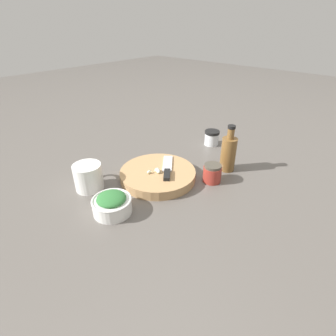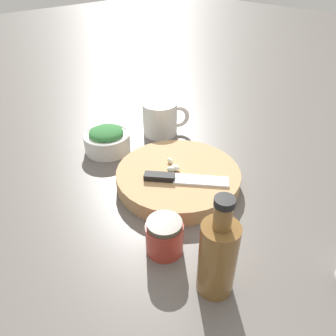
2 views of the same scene
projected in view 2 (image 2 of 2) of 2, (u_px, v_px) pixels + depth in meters
name	position (u px, v px, depth m)	size (l,w,h in m)	color
ground_plane	(180.00, 208.00, 0.68)	(5.00, 5.00, 0.00)	#56514C
cutting_board	(178.00, 177.00, 0.74)	(0.28, 0.28, 0.03)	tan
chef_knife	(181.00, 179.00, 0.69)	(0.16, 0.14, 0.01)	black
garlic_cloves	(173.00, 167.00, 0.73)	(0.05, 0.04, 0.01)	white
herb_bowl	(107.00, 140.00, 0.85)	(0.12, 0.12, 0.06)	silver
coffee_mug	(161.00, 118.00, 0.92)	(0.10, 0.12, 0.09)	silver
honey_jar	(164.00, 236.00, 0.57)	(0.07, 0.07, 0.07)	#9E3328
oil_bottle	(218.00, 256.00, 0.48)	(0.06, 0.06, 0.18)	brown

